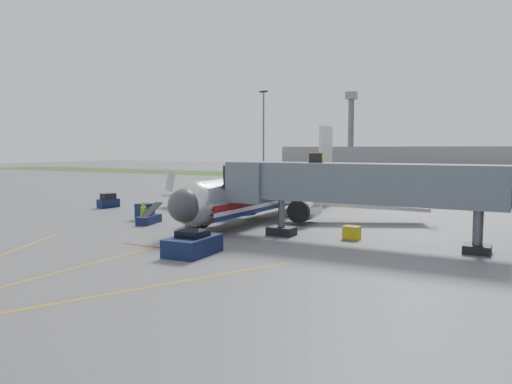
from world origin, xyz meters
The scene contains 16 objects.
ground centered at (0.00, 0.00, 0.00)m, with size 400.00×400.00×0.00m, color #565659.
grass_strip centered at (0.00, 90.00, 0.01)m, with size 300.00×25.00×0.01m, color #2D4C1E.
apron_markings centered at (0.00, -7.40, 0.00)m, with size 21.52×50.00×0.01m.
airliner centered at (0.00, 15.25, 2.65)m, with size 32.10×35.67×10.25m.
jet_bridge centered at (12.86, 5.00, 4.47)m, with size 25.30×4.00×6.90m.
light_mast_left centered at (-30.00, 70.00, 10.78)m, with size 2.00×0.44×20.40m.
distant_terminal centered at (-10.00, 170.00, 4.00)m, with size 120.00×14.00×8.00m, color slate.
control_tower centered at (-40.00, 165.00, 17.33)m, with size 4.00×4.00×30.00m.
pushback_tug centered at (4.00, -4.78, 0.71)m, with size 2.68×4.18×1.69m.
baggage_tug centered at (-21.19, 12.50, 0.77)m, with size 1.84×2.73×1.75m.
baggage_cart_a centered at (-3.00, 5.47, 1.00)m, with size 2.39×2.39×1.96m.
baggage_cart_b centered at (-10.40, 6.80, 0.83)m, with size 1.67×1.67×1.62m.
baggage_cart_c centered at (-3.21, 16.11, 0.76)m, with size 1.74×1.74×1.50m.
belt_loader centered at (-8.01, 4.71, 0.46)m, with size 1.99×3.95×1.86m.
ground_power_cart centered at (11.68, 6.16, 0.51)m, with size 1.36×0.97×1.04m.
ramp_worker centered at (-9.31, 5.38, 0.99)m, with size 0.72×0.47×1.97m, color #9BED1B.
Camera 1 is at (23.87, -32.12, 7.23)m, focal length 35.00 mm.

